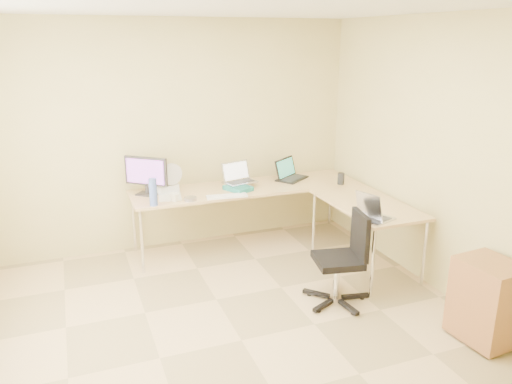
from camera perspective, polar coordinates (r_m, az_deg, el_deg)
name	(u,v)px	position (r m, az deg, el deg)	size (l,w,h in m)	color
floor	(241,340)	(4.30, -1.66, -16.49)	(4.50, 4.50, 0.00)	tan
ceiling	(238,3)	(3.59, -2.04, 20.63)	(4.50, 4.50, 0.00)	white
wall_back	(175,136)	(5.86, -9.15, 6.28)	(4.50, 4.50, 0.00)	#CFBF7D
wall_front	(455,365)	(1.96, 21.61, -17.77)	(4.50, 4.50, 0.00)	#CFBF7D
wall_right	(463,165)	(4.83, 22.44, 2.89)	(4.50, 4.50, 0.00)	#CFBF7D
desk_main	(247,216)	(5.92, -1.02, -2.77)	(2.65, 0.70, 0.73)	tan
desk_return	(365,235)	(5.50, 12.26, -4.79)	(0.70, 1.30, 0.73)	tan
monitor	(146,176)	(5.58, -12.35, 1.80)	(0.50, 0.16, 0.43)	black
book_stack	(238,188)	(5.66, -2.05, 0.43)	(0.21, 0.29, 0.05)	#18665E
laptop_center	(240,173)	(5.76, -1.84, 2.18)	(0.36, 0.28, 0.23)	#B5B8D3
laptop_black	(292,169)	(6.09, 4.13, 2.60)	(0.40, 0.30, 0.25)	black
keyboard	(227,196)	(5.43, -3.32, -0.48)	(0.44, 0.12, 0.02)	white
mouse	(248,187)	(5.73, -0.90, 0.59)	(0.10, 0.06, 0.04)	beige
mug	(174,197)	(5.34, -9.24, -0.58)	(0.10, 0.10, 0.09)	white
cd_stack	(190,199)	(5.36, -7.46, -0.77)	(0.14, 0.14, 0.03)	#AEADC0
water_bottle	(153,192)	(5.22, -11.61, -0.01)	(0.08, 0.08, 0.29)	#4A63AF
papers	(170,196)	(5.52, -9.75, -0.49)	(0.24, 0.34, 0.01)	beige
white_box	(166,188)	(5.68, -10.20, 0.44)	(0.24, 0.18, 0.09)	silver
desk_fan	(171,179)	(5.64, -9.61, 1.47)	(0.24, 0.24, 0.30)	silver
black_cup	(341,179)	(5.97, 9.62, 1.51)	(0.08, 0.08, 0.13)	#252525
laptop_return	(376,208)	(4.87, 13.48, -1.75)	(0.27, 0.35, 0.23)	#B5B6C3
office_chair	(338,253)	(4.68, 9.30, -6.80)	(0.53, 0.53, 0.88)	black
cabinet	(487,301)	(4.52, 24.75, -11.14)	(0.39, 0.48, 0.67)	#A26147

